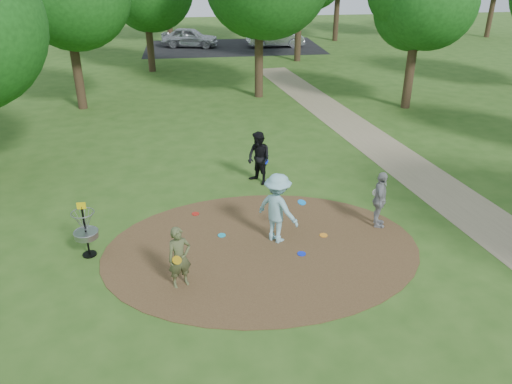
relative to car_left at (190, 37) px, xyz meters
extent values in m
plane|color=#2D5119|center=(1.43, -30.46, -0.76)|extent=(100.00, 100.00, 0.00)
cylinder|color=#47301C|center=(1.43, -30.46, -0.75)|extent=(8.40, 8.40, 0.02)
cube|color=#8C7A5B|center=(7.93, -28.46, -0.76)|extent=(7.55, 39.89, 0.01)
cube|color=black|center=(3.43, -0.46, -0.76)|extent=(14.00, 8.00, 0.01)
imported|color=#4E5631|center=(-0.69, -31.78, 0.02)|extent=(0.66, 0.56, 1.56)
cylinder|color=gold|center=(-0.75, -31.95, 0.06)|extent=(0.22, 0.10, 0.22)
imported|color=#8AC3CE|center=(1.90, -30.08, 0.22)|extent=(1.40, 1.43, 1.97)
cylinder|color=#0D83E5|center=(2.53, -30.13, 0.39)|extent=(0.31, 0.31, 0.08)
imported|color=black|center=(1.91, -26.35, 0.14)|extent=(1.06, 1.11, 1.81)
cylinder|color=#0C21D6|center=(2.12, -26.38, 0.04)|extent=(0.23, 0.10, 0.22)
imported|color=gray|center=(4.89, -29.69, 0.08)|extent=(0.69, 1.06, 1.67)
cylinder|color=white|center=(4.76, -29.67, 0.31)|extent=(0.22, 0.07, 0.22)
cylinder|color=#17A1BF|center=(0.41, -29.68, -0.73)|extent=(0.22, 0.22, 0.02)
cylinder|color=#0D27E5|center=(2.41, -30.88, -0.73)|extent=(0.22, 0.22, 0.02)
cylinder|color=red|center=(-0.28, -28.33, -0.73)|extent=(0.22, 0.22, 0.02)
imported|color=#AAADB1|center=(0.00, 0.00, 0.00)|extent=(4.76, 2.76, 1.52)
imported|color=#A5A6AD|center=(6.81, -0.85, -0.01)|extent=(4.60, 1.70, 1.50)
cylinder|color=orange|center=(3.22, -30.05, -0.73)|extent=(0.22, 0.22, 0.02)
cylinder|color=black|center=(-3.07, -30.16, -0.09)|extent=(0.05, 0.05, 1.35)
cylinder|color=black|center=(-3.07, -30.16, -0.74)|extent=(0.36, 0.36, 0.04)
cylinder|color=gray|center=(-3.07, -30.16, -0.14)|extent=(0.60, 0.60, 0.16)
torus|color=gray|center=(-3.07, -30.16, -0.06)|extent=(0.63, 0.63, 0.03)
torus|color=gray|center=(-3.07, -30.16, 0.49)|extent=(0.58, 0.58, 0.02)
cube|color=yellow|center=(-3.07, -30.16, 0.69)|extent=(0.22, 0.02, 0.18)
cylinder|color=#332316|center=(-5.57, -16.46, 1.14)|extent=(0.44, 0.44, 3.80)
cylinder|color=#332316|center=(3.43, -15.46, 1.33)|extent=(0.44, 0.44, 4.18)
cylinder|color=#332316|center=(10.43, -18.46, 1.04)|extent=(0.44, 0.44, 3.61)
sphere|color=#154512|center=(10.43, -18.46, 4.02)|extent=(4.25, 4.25, 4.25)
cylinder|color=#332316|center=(-2.57, -8.46, 0.95)|extent=(0.44, 0.44, 3.42)
cylinder|color=#332316|center=(7.43, -6.46, 1.42)|extent=(0.44, 0.44, 4.37)
camera|label=1|loc=(-0.22, -41.59, 6.44)|focal=35.00mm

